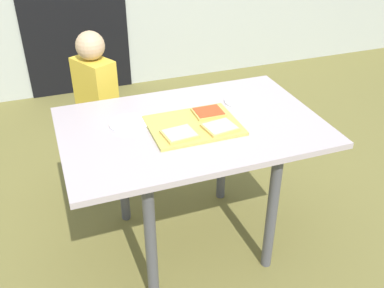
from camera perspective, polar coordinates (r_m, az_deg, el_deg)
ground_plane at (r=2.50m, az=-0.04°, el=-12.17°), size 16.00×16.00×0.00m
dining_table at (r=2.11m, az=-0.05°, el=0.39°), size 1.21×0.80×0.73m
cutting_board at (r=2.04m, az=0.30°, el=2.43°), size 0.41×0.32×0.01m
pizza_slice_far_right at (r=2.12m, az=2.16°, el=4.12°), size 0.14×0.12×0.02m
pizza_slice_near_right at (r=1.99m, az=3.65°, el=2.18°), size 0.16×0.14×0.02m
pizza_slice_near_left at (r=1.94m, az=-1.62°, el=1.31°), size 0.15×0.14×0.02m
plate_white_left at (r=2.08m, az=-8.11°, el=2.65°), size 0.19×0.19×0.01m
plate_white_right at (r=2.28m, az=6.55°, el=5.54°), size 0.19×0.19×0.01m
child_left at (r=2.63m, az=-12.09°, el=4.85°), size 0.24×0.28×1.01m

